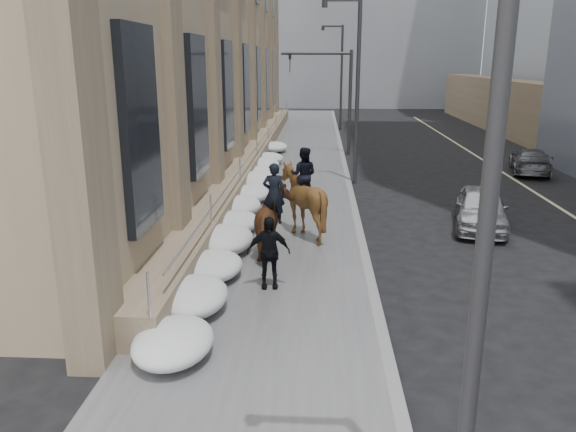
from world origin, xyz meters
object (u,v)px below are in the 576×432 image
object	(u,v)px
mounted_horse_right	(303,198)
car_silver	(481,208)
mounted_horse_left	(274,220)
car_grey	(530,161)
pedestrian	(269,252)

from	to	relation	value
mounted_horse_right	car_silver	xyz separation A→B (m)	(5.94, 1.51, -0.62)
mounted_horse_left	car_grey	size ratio (longest dim) A/B	0.62
pedestrian	car_silver	bearing A→B (deg)	34.35
mounted_horse_left	mounted_horse_right	size ratio (longest dim) A/B	0.95
mounted_horse_right	car_grey	size ratio (longest dim) A/B	0.65
pedestrian	car_grey	size ratio (longest dim) A/B	0.42
pedestrian	car_silver	world-z (taller)	pedestrian
mounted_horse_left	mounted_horse_right	distance (m)	2.05
mounted_horse_right	pedestrian	distance (m)	4.33
pedestrian	car_silver	distance (m)	8.80
mounted_horse_left	car_silver	world-z (taller)	mounted_horse_left
mounted_horse_right	car_silver	world-z (taller)	mounted_horse_right
mounted_horse_left	car_silver	size ratio (longest dim) A/B	0.64
car_silver	car_grey	size ratio (longest dim) A/B	0.95
mounted_horse_right	pedestrian	size ratio (longest dim) A/B	1.54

